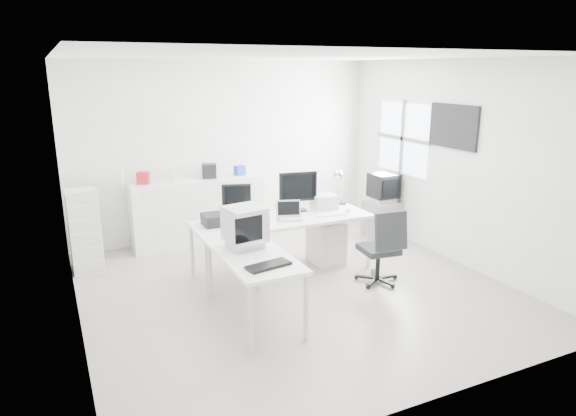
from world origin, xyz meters
name	(u,v)px	position (x,y,z in m)	size (l,w,h in m)	color
floor	(295,289)	(0.00, 0.00, 0.00)	(5.00, 5.00, 0.01)	#BEB6AA
ceiling	(296,56)	(0.00, 0.00, 2.80)	(5.00, 5.00, 0.01)	white
back_wall	(227,150)	(0.00, 2.50, 1.40)	(5.00, 0.02, 2.80)	white
left_wall	(67,202)	(-2.50, 0.00, 1.40)	(0.02, 5.00, 2.80)	white
right_wall	(457,163)	(2.50, 0.00, 1.40)	(0.02, 5.00, 2.80)	white
window	(403,139)	(2.48, 1.20, 1.60)	(0.02, 1.20, 1.10)	white
wall_picture	(453,126)	(2.47, 0.10, 1.90)	(0.04, 0.90, 0.60)	black
main_desk	(283,245)	(0.11, 0.59, 0.38)	(2.40, 0.80, 0.75)	white
side_desk	(254,287)	(-0.74, -0.51, 0.38)	(0.70, 1.40, 0.75)	white
drawer_pedestal	(326,242)	(0.81, 0.64, 0.30)	(0.40, 0.50, 0.60)	white
inkjet_printer	(219,219)	(-0.74, 0.69, 0.82)	(0.40, 0.31, 0.14)	black
lcd_monitor_small	(237,201)	(-0.44, 0.84, 0.99)	(0.38, 0.22, 0.48)	black
lcd_monitor_large	(298,191)	(0.46, 0.84, 1.03)	(0.54, 0.21, 0.56)	black
laptop	(289,212)	(0.16, 0.49, 0.86)	(0.34, 0.35, 0.23)	#B7B7BA
white_keyboard	(331,215)	(0.76, 0.44, 0.76)	(0.39, 0.12, 0.02)	white
white_mouse	(348,210)	(1.06, 0.49, 0.78)	(0.06, 0.06, 0.06)	white
laser_printer	(324,201)	(0.86, 0.81, 0.85)	(0.34, 0.29, 0.19)	#BBBBBB
desk_lamp	(343,188)	(1.21, 0.89, 1.00)	(0.16, 0.16, 0.49)	silver
crt_monitor	(245,226)	(-0.74, -0.26, 1.00)	(0.43, 0.43, 0.50)	#B7B7BA
black_keyboard	(268,265)	(-0.74, -0.91, 0.77)	(0.46, 0.18, 0.03)	black
office_chair	(379,246)	(1.06, -0.26, 0.50)	(0.57, 0.57, 0.99)	#2A2D2F
tv_cabinet	(382,219)	(2.22, 1.29, 0.29)	(0.53, 0.43, 0.58)	slate
crt_tv	(383,188)	(2.22, 1.29, 0.80)	(0.50, 0.48, 0.45)	black
sideboard	(198,211)	(-0.58, 2.24, 0.51)	(2.05, 0.51, 1.03)	white
clutter_box_a	(143,178)	(-1.38, 2.24, 1.11)	(0.17, 0.15, 0.17)	#B31924
clutter_box_b	(177,177)	(-0.88, 2.24, 1.09)	(0.13, 0.11, 0.13)	white
clutter_box_c	(209,171)	(-0.38, 2.24, 1.14)	(0.22, 0.20, 0.22)	black
clutter_box_d	(240,170)	(0.12, 2.24, 1.10)	(0.15, 0.13, 0.15)	#1A33B8
clutter_bottle	(122,178)	(-1.68, 2.28, 1.14)	(0.07, 0.07, 0.22)	white
filing_cabinet	(85,231)	(-2.28, 1.79, 0.56)	(0.39, 0.46, 1.11)	white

